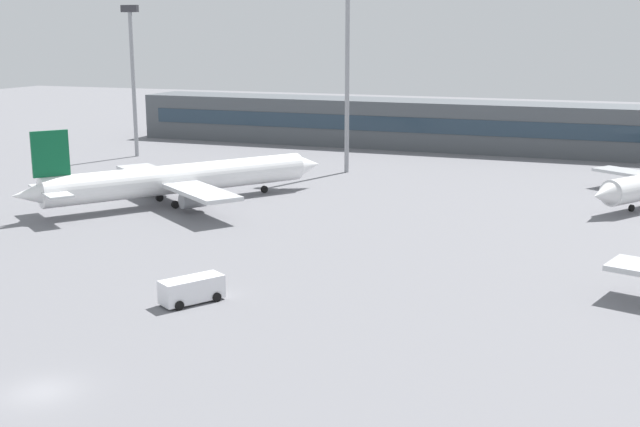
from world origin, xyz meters
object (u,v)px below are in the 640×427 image
(airplane_mid, at_px, (183,179))
(service_van_white, at_px, (192,289))
(floodlight_tower_east, at_px, (133,70))
(floodlight_tower_west, at_px, (347,60))

(airplane_mid, relative_size, service_van_white, 6.62)
(floodlight_tower_east, bearing_deg, floodlight_tower_west, -3.82)
(airplane_mid, distance_m, floodlight_tower_east, 44.79)
(service_van_white, xyz_separation_m, floodlight_tower_east, (-49.12, 66.57, 14.06))
(airplane_mid, height_order, service_van_white, airplane_mid)
(airplane_mid, height_order, floodlight_tower_east, floodlight_tower_east)
(service_van_white, bearing_deg, airplane_mid, 121.28)
(service_van_white, height_order, floodlight_tower_east, floodlight_tower_east)
(service_van_white, xyz_separation_m, floodlight_tower_west, (-8.48, 63.86, 16.43))
(floodlight_tower_west, bearing_deg, service_van_white, -82.44)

